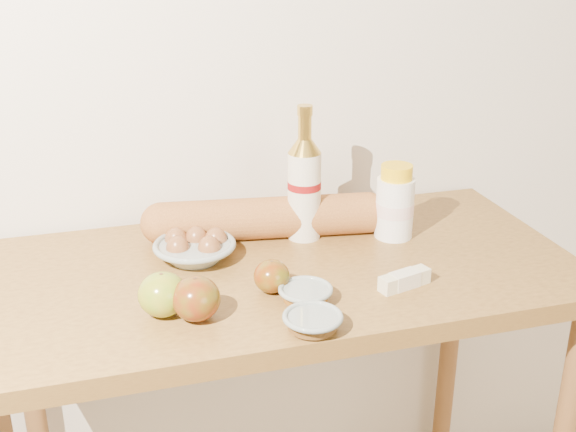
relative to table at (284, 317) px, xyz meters
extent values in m
cube|color=beige|center=(0.00, 0.33, 0.52)|extent=(3.50, 0.02, 2.60)
cube|color=olive|center=(0.00, 0.00, 0.10)|extent=(1.20, 0.60, 0.04)
cylinder|color=brown|center=(-0.55, 0.25, -0.35)|extent=(0.05, 0.05, 0.86)
cylinder|color=brown|center=(0.55, 0.25, -0.35)|extent=(0.05, 0.05, 0.86)
cylinder|color=beige|center=(0.08, 0.12, 0.22)|extent=(0.09, 0.09, 0.20)
cylinder|color=maroon|center=(0.08, 0.12, 0.25)|extent=(0.09, 0.09, 0.02)
cone|color=gold|center=(0.08, 0.12, 0.33)|extent=(0.09, 0.09, 0.03)
cylinder|color=gold|center=(0.08, 0.12, 0.38)|extent=(0.04, 0.04, 0.05)
cylinder|color=gold|center=(0.08, 0.12, 0.41)|extent=(0.04, 0.04, 0.02)
cylinder|color=white|center=(0.27, 0.07, 0.19)|extent=(0.11, 0.11, 0.14)
cylinder|color=#F4CFCD|center=(0.27, 0.07, 0.19)|extent=(0.11, 0.11, 0.03)
cylinder|color=yellow|center=(0.27, 0.07, 0.27)|extent=(0.09, 0.09, 0.03)
torus|color=gray|center=(-0.17, 0.07, 0.16)|extent=(0.21, 0.21, 0.01)
ellipsoid|color=brown|center=(-0.21, 0.07, 0.15)|extent=(0.06, 0.06, 0.06)
ellipsoid|color=brown|center=(-0.14, 0.05, 0.15)|extent=(0.06, 0.06, 0.06)
ellipsoid|color=brown|center=(-0.16, 0.11, 0.15)|extent=(0.06, 0.06, 0.06)
ellipsoid|color=brown|center=(-0.20, 0.11, 0.15)|extent=(0.06, 0.06, 0.06)
ellipsoid|color=brown|center=(-0.12, 0.09, 0.15)|extent=(0.06, 0.06, 0.06)
cylinder|color=#B37036|center=(0.00, 0.15, 0.17)|extent=(0.47, 0.16, 0.09)
sphere|color=#B37036|center=(-0.23, 0.18, 0.17)|extent=(0.10, 0.10, 0.09)
sphere|color=#B37036|center=(0.23, 0.11, 0.17)|extent=(0.10, 0.10, 0.09)
ellipsoid|color=#A48F20|center=(-0.26, -0.13, 0.16)|extent=(0.10, 0.10, 0.08)
cylinder|color=#52331B|center=(-0.26, -0.13, 0.20)|extent=(0.01, 0.01, 0.01)
ellipsoid|color=maroon|center=(-0.21, -0.16, 0.16)|extent=(0.11, 0.11, 0.08)
cylinder|color=#482C18|center=(-0.21, -0.16, 0.20)|extent=(0.01, 0.01, 0.01)
ellipsoid|color=#8D0907|center=(-0.05, -0.10, 0.16)|extent=(0.08, 0.08, 0.06)
cylinder|color=#4D3319|center=(-0.05, -0.10, 0.18)|extent=(0.01, 0.01, 0.01)
torus|color=gray|center=(-0.02, -0.26, 0.15)|extent=(0.11, 0.11, 0.01)
cylinder|color=brown|center=(-0.02, -0.26, 0.14)|extent=(0.09, 0.09, 0.02)
torus|color=gray|center=(0.00, -0.16, 0.15)|extent=(0.13, 0.13, 0.01)
cylinder|color=brown|center=(0.00, -0.16, 0.14)|extent=(0.11, 0.11, 0.02)
cube|color=beige|center=(0.20, -0.16, 0.14)|extent=(0.11, 0.06, 0.03)
cube|color=beige|center=(0.20, -0.16, 0.14)|extent=(0.06, 0.05, 0.03)
camera|label=1|loc=(-0.36, -1.28, 0.78)|focal=45.00mm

